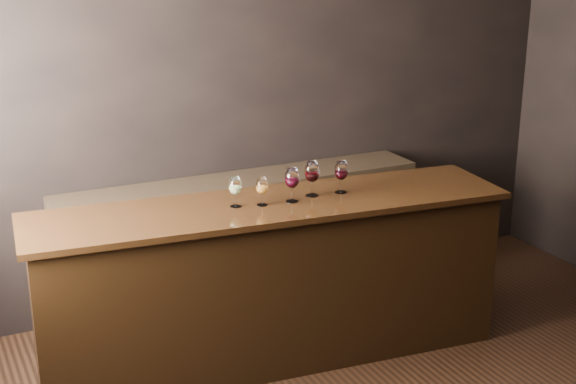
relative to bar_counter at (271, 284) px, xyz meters
name	(u,v)px	position (x,y,z in m)	size (l,w,h in m)	color
room_shell	(390,108)	(0.08, -1.13, 1.32)	(5.02, 4.52, 2.81)	black
bar_counter	(271,284)	(0.00, 0.00, 0.00)	(2.83, 0.61, 0.99)	black
bar_top	(271,206)	(0.00, 0.00, 0.51)	(2.92, 0.68, 0.04)	black
back_bar_shelf	(243,242)	(0.14, 0.79, -0.02)	(2.62, 0.40, 0.94)	black
glass_white	(235,187)	(-0.22, 0.02, 0.65)	(0.08, 0.08, 0.18)	white
glass_amber	(262,187)	(-0.07, -0.02, 0.65)	(0.07, 0.07, 0.17)	white
glass_red_a	(292,179)	(0.12, -0.04, 0.67)	(0.09, 0.09, 0.21)	white
glass_red_b	(312,173)	(0.28, 0.01, 0.68)	(0.09, 0.09, 0.22)	white
glass_red_c	(341,171)	(0.47, -0.01, 0.67)	(0.09, 0.09, 0.20)	white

